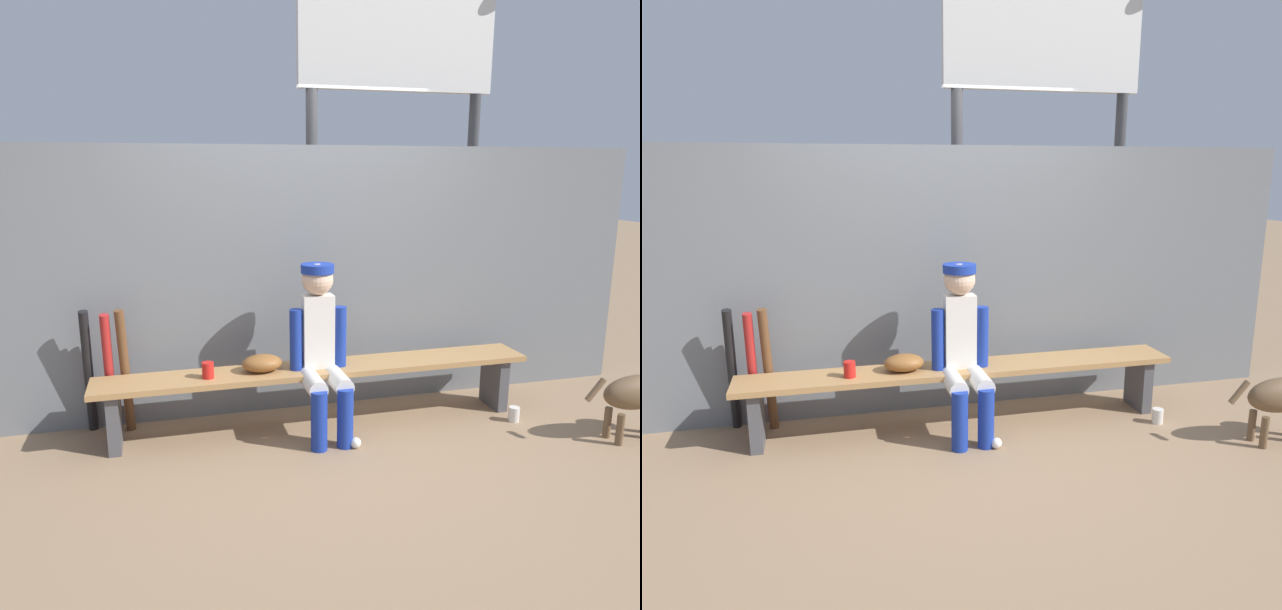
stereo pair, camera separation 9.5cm
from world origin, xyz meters
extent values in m
plane|color=#937556|center=(0.00, 0.00, 0.00)|extent=(30.00, 30.00, 0.00)
cube|color=slate|center=(0.00, 0.39, 1.00)|extent=(5.50, 0.03, 2.00)
cube|color=#AD7F4C|center=(0.00, 0.00, 0.43)|extent=(3.13, 0.36, 0.04)
cube|color=#4C4C51|center=(-1.42, 0.00, 0.20)|extent=(0.08, 0.29, 0.41)
cube|color=#4C4C51|center=(1.42, 0.00, 0.20)|extent=(0.08, 0.29, 0.41)
cube|color=silver|center=(-0.02, 0.00, 0.71)|extent=(0.22, 0.13, 0.52)
sphere|color=beige|center=(-0.02, 0.00, 1.08)|extent=(0.22, 0.22, 0.22)
cylinder|color=#193399|center=(-0.02, 0.00, 1.16)|extent=(0.23, 0.23, 0.06)
cylinder|color=silver|center=(-0.11, -0.19, 0.41)|extent=(0.13, 0.38, 0.13)
cylinder|color=#193399|center=(-0.11, -0.38, 0.20)|extent=(0.11, 0.11, 0.41)
cylinder|color=#193399|center=(-0.18, -0.02, 0.66)|extent=(0.09, 0.09, 0.44)
cylinder|color=silver|center=(0.07, -0.19, 0.41)|extent=(0.13, 0.38, 0.13)
cylinder|color=#193399|center=(0.07, -0.38, 0.20)|extent=(0.11, 0.11, 0.41)
cylinder|color=#193399|center=(0.14, -0.02, 0.66)|extent=(0.09, 0.09, 0.44)
ellipsoid|color=brown|center=(-0.42, 0.00, 0.51)|extent=(0.28, 0.20, 0.12)
cylinder|color=brown|center=(-1.34, 0.22, 0.46)|extent=(0.09, 0.20, 0.91)
cylinder|color=#B22323|center=(-1.44, 0.23, 0.44)|extent=(0.07, 0.20, 0.89)
cylinder|color=black|center=(-1.58, 0.28, 0.46)|extent=(0.09, 0.22, 0.91)
sphere|color=white|center=(0.14, -0.42, 0.04)|extent=(0.07, 0.07, 0.07)
cylinder|color=silver|center=(1.40, -0.31, 0.06)|extent=(0.08, 0.08, 0.11)
cylinder|color=red|center=(-0.79, -0.04, 0.50)|extent=(0.08, 0.08, 0.11)
cylinder|color=#3F3F42|center=(0.23, 1.12, 1.24)|extent=(0.10, 0.10, 2.47)
cylinder|color=#3F3F42|center=(1.74, 1.12, 1.24)|extent=(0.10, 0.10, 2.47)
cube|color=white|center=(0.98, 1.12, 2.90)|extent=(1.75, 0.08, 0.85)
ellipsoid|color=brown|center=(2.03, -0.78, 0.34)|extent=(0.52, 0.20, 0.24)
cylinder|color=brown|center=(1.69, -0.78, 0.39)|extent=(0.15, 0.04, 0.16)
cylinder|color=brown|center=(1.87, -0.72, 0.11)|extent=(0.05, 0.05, 0.22)
cylinder|color=brown|center=(1.87, -0.84, 0.11)|extent=(0.05, 0.05, 0.22)
camera|label=1|loc=(-1.06, -3.92, 1.83)|focal=33.57mm
camera|label=2|loc=(-0.96, -3.95, 1.83)|focal=33.57mm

